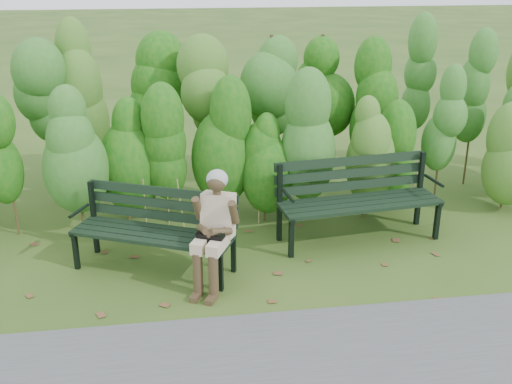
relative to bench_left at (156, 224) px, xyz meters
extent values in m
plane|color=#2A4715|center=(1.11, -0.18, -0.51)|extent=(80.00, 80.00, 0.00)
cylinder|color=#47381E|center=(-1.64, 1.12, -0.11)|extent=(0.03, 0.03, 0.80)
ellipsoid|color=#396B26|center=(-1.64, 1.12, 0.53)|extent=(0.64, 0.64, 1.44)
cylinder|color=#47381E|center=(-1.03, 1.12, -0.11)|extent=(0.03, 0.03, 0.80)
ellipsoid|color=#396B26|center=(-1.03, 1.12, 0.53)|extent=(0.64, 0.64, 1.44)
cylinder|color=#47381E|center=(-0.42, 1.12, -0.11)|extent=(0.03, 0.03, 0.80)
ellipsoid|color=#396B26|center=(-0.42, 1.12, 0.53)|extent=(0.64, 0.64, 1.44)
cylinder|color=#47381E|center=(0.19, 1.12, -0.11)|extent=(0.03, 0.03, 0.80)
ellipsoid|color=#396B26|center=(0.19, 1.12, 0.53)|extent=(0.64, 0.64, 1.44)
cylinder|color=#47381E|center=(0.80, 1.12, -0.11)|extent=(0.03, 0.03, 0.80)
ellipsoid|color=#396B26|center=(0.80, 1.12, 0.53)|extent=(0.64, 0.64, 1.44)
cylinder|color=#47381E|center=(1.41, 1.12, -0.11)|extent=(0.03, 0.03, 0.80)
ellipsoid|color=#396B26|center=(1.41, 1.12, 0.53)|extent=(0.64, 0.64, 1.44)
cylinder|color=#47381E|center=(2.03, 1.12, -0.11)|extent=(0.03, 0.03, 0.80)
ellipsoid|color=#396B26|center=(2.03, 1.12, 0.53)|extent=(0.64, 0.64, 1.44)
cylinder|color=#47381E|center=(2.64, 1.12, -0.11)|extent=(0.03, 0.03, 0.80)
ellipsoid|color=#396B26|center=(2.64, 1.12, 0.53)|extent=(0.64, 0.64, 1.44)
cylinder|color=#47381E|center=(3.25, 1.12, -0.11)|extent=(0.03, 0.03, 0.80)
ellipsoid|color=#396B26|center=(3.25, 1.12, 0.53)|extent=(0.64, 0.64, 1.44)
cylinder|color=#47381E|center=(3.86, 1.12, -0.11)|extent=(0.03, 0.03, 0.80)
ellipsoid|color=#396B26|center=(3.86, 1.12, 0.53)|extent=(0.64, 0.64, 1.44)
cylinder|color=#47381E|center=(4.47, 1.12, -0.11)|extent=(0.03, 0.03, 0.80)
ellipsoid|color=#396B26|center=(4.47, 1.12, 0.53)|extent=(0.64, 0.64, 1.44)
cylinder|color=#47381E|center=(-1.58, 2.12, 0.04)|extent=(0.04, 0.04, 1.10)
ellipsoid|color=#115812|center=(-1.58, 2.12, 0.92)|extent=(0.70, 0.70, 1.98)
cylinder|color=#47381E|center=(-0.81, 2.12, 0.04)|extent=(0.04, 0.04, 1.10)
ellipsoid|color=#115812|center=(-0.81, 2.12, 0.92)|extent=(0.70, 0.70, 1.98)
cylinder|color=#47381E|center=(-0.04, 2.12, 0.04)|extent=(0.04, 0.04, 1.10)
ellipsoid|color=#115812|center=(-0.04, 2.12, 0.92)|extent=(0.70, 0.70, 1.98)
cylinder|color=#47381E|center=(0.72, 2.12, 0.04)|extent=(0.04, 0.04, 1.10)
ellipsoid|color=#115812|center=(0.72, 2.12, 0.92)|extent=(0.70, 0.70, 1.98)
cylinder|color=#47381E|center=(1.49, 2.12, 0.04)|extent=(0.04, 0.04, 1.10)
ellipsoid|color=#115812|center=(1.49, 2.12, 0.92)|extent=(0.70, 0.70, 1.98)
cylinder|color=#47381E|center=(2.26, 2.12, 0.04)|extent=(0.04, 0.04, 1.10)
ellipsoid|color=#115812|center=(2.26, 2.12, 0.92)|extent=(0.70, 0.70, 1.98)
cylinder|color=#47381E|center=(3.03, 2.12, 0.04)|extent=(0.04, 0.04, 1.10)
ellipsoid|color=#115812|center=(3.03, 2.12, 0.92)|extent=(0.70, 0.70, 1.98)
cylinder|color=#47381E|center=(3.80, 2.12, 0.04)|extent=(0.04, 0.04, 1.10)
ellipsoid|color=#115812|center=(3.80, 2.12, 0.92)|extent=(0.70, 0.70, 1.98)
cylinder|color=#47381E|center=(4.56, 2.12, 0.04)|extent=(0.04, 0.04, 1.10)
ellipsoid|color=#115812|center=(4.56, 2.12, 0.92)|extent=(0.70, 0.70, 1.98)
cylinder|color=#47381E|center=(5.33, 2.12, 0.04)|extent=(0.04, 0.04, 1.10)
cube|color=brown|center=(0.47, 0.53, -0.51)|extent=(0.11, 0.11, 0.01)
cube|color=brown|center=(3.14, 0.80, -0.51)|extent=(0.10, 0.09, 0.01)
cube|color=brown|center=(3.55, -0.08, -0.51)|extent=(0.10, 0.09, 0.01)
cube|color=brown|center=(2.10, 0.59, -0.51)|extent=(0.11, 0.09, 0.01)
cube|color=brown|center=(1.03, 0.00, -0.51)|extent=(0.11, 0.11, 0.01)
cube|color=brown|center=(3.10, -0.67, -0.51)|extent=(0.11, 0.11, 0.01)
cube|color=brown|center=(-0.57, -1.27, -0.51)|extent=(0.09, 0.10, 0.01)
cube|color=brown|center=(1.75, 0.52, -0.51)|extent=(0.10, 0.09, 0.01)
cube|color=brown|center=(-0.22, -0.09, -0.51)|extent=(0.11, 0.11, 0.01)
cube|color=brown|center=(3.29, 0.22, -0.51)|extent=(0.11, 0.11, 0.01)
cube|color=brown|center=(-0.19, 0.18, -0.51)|extent=(0.11, 0.11, 0.01)
cube|color=brown|center=(1.00, -1.36, -0.51)|extent=(0.11, 0.11, 0.01)
cube|color=brown|center=(3.52, -1.01, -0.51)|extent=(0.10, 0.11, 0.01)
cube|color=brown|center=(1.27, -0.56, -0.51)|extent=(0.11, 0.10, 0.01)
cube|color=brown|center=(0.94, 0.28, -0.51)|extent=(0.11, 0.11, 0.01)
cube|color=brown|center=(0.25, -1.15, -0.51)|extent=(0.09, 0.10, 0.01)
cube|color=brown|center=(-1.32, -0.32, -0.51)|extent=(0.10, 0.11, 0.01)
cube|color=brown|center=(3.13, 0.65, -0.51)|extent=(0.07, 0.09, 0.01)
cube|color=brown|center=(2.52, -0.75, -0.51)|extent=(0.10, 0.11, 0.01)
cube|color=brown|center=(2.77, 0.44, -0.51)|extent=(0.10, 0.08, 0.01)
cube|color=brown|center=(1.24, 0.22, -0.51)|extent=(0.11, 0.10, 0.01)
cube|color=brown|center=(2.38, 0.76, -0.51)|extent=(0.10, 0.09, 0.01)
cube|color=black|center=(-0.12, -0.26, -0.08)|extent=(1.62, 0.83, 0.04)
cube|color=black|center=(-0.07, -0.15, -0.08)|extent=(1.62, 0.83, 0.04)
cube|color=black|center=(-0.02, -0.04, -0.08)|extent=(1.62, 0.83, 0.04)
cube|color=black|center=(0.03, 0.07, -0.08)|extent=(1.62, 0.83, 0.04)
cube|color=black|center=(0.07, 0.15, 0.03)|extent=(1.60, 0.78, 0.10)
cube|color=black|center=(0.08, 0.16, 0.16)|extent=(1.60, 0.78, 0.10)
cube|color=black|center=(0.08, 0.18, 0.30)|extent=(1.60, 0.78, 0.10)
cube|color=black|center=(-0.88, 0.08, -0.29)|extent=(0.06, 0.06, 0.43)
cube|color=black|center=(-0.70, 0.45, -0.08)|extent=(0.06, 0.06, 0.87)
cube|color=black|center=(-0.80, 0.25, -0.10)|extent=(0.25, 0.46, 0.04)
cylinder|color=black|center=(-0.82, 0.21, 0.12)|extent=(0.18, 0.34, 0.03)
cube|color=black|center=(0.63, -0.62, -0.29)|extent=(0.06, 0.06, 0.43)
cube|color=black|center=(0.80, -0.24, -0.08)|extent=(0.06, 0.06, 0.87)
cube|color=black|center=(0.71, -0.45, -0.10)|extent=(0.25, 0.46, 0.04)
cylinder|color=black|center=(0.69, -0.49, 0.12)|extent=(0.18, 0.34, 0.03)
cube|color=black|center=(2.40, 0.12, -0.03)|extent=(1.92, 0.34, 0.04)
cube|color=black|center=(2.38, 0.25, -0.03)|extent=(1.92, 0.34, 0.04)
cube|color=black|center=(2.37, 0.39, -0.03)|extent=(1.92, 0.34, 0.04)
cube|color=black|center=(2.35, 0.52, -0.03)|extent=(1.92, 0.34, 0.04)
cube|color=black|center=(2.34, 0.62, 0.09)|extent=(1.92, 0.28, 0.11)
cube|color=black|center=(2.34, 0.63, 0.24)|extent=(1.92, 0.28, 0.11)
cube|color=black|center=(2.34, 0.65, 0.39)|extent=(1.92, 0.28, 0.11)
cube|color=black|center=(1.48, 0.00, -0.27)|extent=(0.06, 0.06, 0.48)
cube|color=black|center=(1.43, 0.46, -0.03)|extent=(0.06, 0.06, 0.96)
cube|color=black|center=(1.46, 0.22, -0.05)|extent=(0.11, 0.54, 0.04)
cylinder|color=black|center=(1.47, 0.16, 0.18)|extent=(0.08, 0.40, 0.04)
cube|color=black|center=(3.31, 0.21, -0.27)|extent=(0.06, 0.06, 0.48)
cube|color=black|center=(3.26, 0.67, -0.03)|extent=(0.06, 0.06, 0.96)
cube|color=black|center=(3.29, 0.42, -0.05)|extent=(0.11, 0.54, 0.04)
cylinder|color=black|center=(3.29, 0.37, 0.18)|extent=(0.08, 0.40, 0.04)
cube|color=tan|center=(0.46, -0.54, 0.00)|extent=(0.28, 0.40, 0.12)
cube|color=tan|center=(0.61, -0.61, 0.00)|extent=(0.28, 0.40, 0.12)
cylinder|color=#443420|center=(0.40, -0.68, -0.28)|extent=(0.13, 0.13, 0.47)
cylinder|color=#443420|center=(0.55, -0.75, -0.28)|extent=(0.13, 0.13, 0.47)
cube|color=#443420|center=(0.37, -0.75, -0.48)|extent=(0.15, 0.20, 0.05)
cube|color=#443420|center=(0.52, -0.82, -0.48)|extent=(0.15, 0.20, 0.05)
cube|color=tan|center=(0.64, -0.35, 0.21)|extent=(0.39, 0.35, 0.47)
cylinder|color=#443420|center=(0.63, -0.37, 0.46)|extent=(0.08, 0.08, 0.09)
sphere|color=#443420|center=(0.63, -0.38, 0.58)|extent=(0.19, 0.19, 0.19)
ellipsoid|color=gray|center=(0.64, -0.36, 0.60)|extent=(0.22, 0.21, 0.20)
cylinder|color=#443420|center=(0.44, -0.34, 0.29)|extent=(0.15, 0.21, 0.28)
cylinder|color=#443420|center=(0.78, -0.50, 0.29)|extent=(0.15, 0.21, 0.28)
cylinder|color=#443420|center=(0.47, -0.49, 0.12)|extent=(0.13, 0.26, 0.12)
cylinder|color=#443420|center=(0.65, -0.57, 0.12)|extent=(0.25, 0.18, 0.12)
sphere|color=#443420|center=(0.54, -0.58, 0.11)|extent=(0.10, 0.10, 0.10)
cube|color=black|center=(0.54, -0.57, 0.04)|extent=(0.29, 0.21, 0.15)
camera|label=1|loc=(0.19, -5.96, 2.62)|focal=42.00mm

